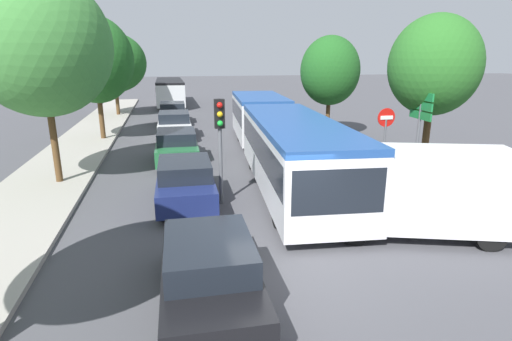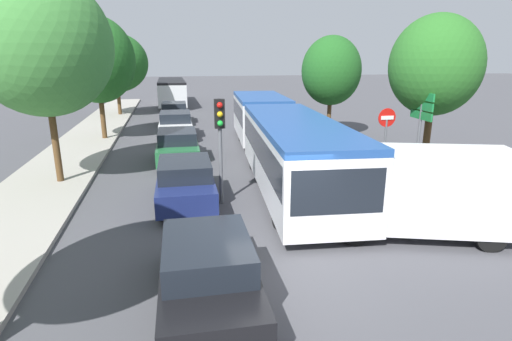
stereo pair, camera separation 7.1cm
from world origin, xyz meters
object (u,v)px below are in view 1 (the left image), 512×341
object	(u,v)px
tree_left_mid	(43,49)
tree_right_mid	(330,73)
queued_car_green	(177,146)
tree_left_distant	(114,64)
queued_car_white	(174,125)
direction_sign_post	(420,117)
traffic_light	(220,128)
queued_car_navy	(185,181)
queued_car_black	(209,271)
queued_car_graphite	(173,113)
white_van	(424,190)
city_bus_rear	(170,90)
articulated_bus	(276,131)
no_entry_sign	(385,133)
tree_right_near	(433,68)
tree_left_far	(95,60)

from	to	relation	value
tree_left_mid	tree_right_mid	world-z (taller)	tree_left_mid
queued_car_green	tree_left_distant	size ratio (longest dim) A/B	0.66
queued_car_white	tree_left_distant	size ratio (longest dim) A/B	0.68
direction_sign_post	tree_left_mid	bearing A→B (deg)	-8.48
traffic_light	tree_left_mid	bearing A→B (deg)	-119.22
queued_car_white	direction_sign_post	size ratio (longest dim) A/B	1.24
queued_car_navy	direction_sign_post	world-z (taller)	direction_sign_post
queued_car_black	direction_sign_post	xyz separation A→B (m)	(8.33, 5.94, 1.85)
queued_car_graphite	tree_left_distant	distance (m)	7.25
white_van	traffic_light	size ratio (longest dim) A/B	1.58
tree_left_distant	queued_car_black	bearing A→B (deg)	-80.81
city_bus_rear	direction_sign_post	size ratio (longest dim) A/B	3.20
city_bus_rear	tree_right_mid	size ratio (longest dim) A/B	1.96
queued_car_white	direction_sign_post	distance (m)	14.30
queued_car_navy	queued_car_green	bearing A→B (deg)	2.34
tree_left_mid	queued_car_navy	bearing A→B (deg)	-34.42
articulated_bus	tree_left_mid	size ratio (longest dim) A/B	2.33
queued_car_green	tree_left_distant	bearing A→B (deg)	15.90
queued_car_black	no_entry_sign	distance (m)	10.01
city_bus_rear	queued_car_navy	distance (m)	29.64
articulated_bus	no_entry_sign	xyz separation A→B (m)	(3.35, -3.35, 0.39)
articulated_bus	traffic_light	size ratio (longest dim) A/B	5.14
city_bus_rear	tree_right_near	size ratio (longest dim) A/B	1.86
queued_car_navy	tree_right_mid	world-z (taller)	tree_right_mid
queued_car_green	tree_left_far	distance (m)	8.16
queued_car_black	tree_right_near	xyz separation A→B (m)	(9.19, 6.73, 3.52)
white_van	direction_sign_post	distance (m)	4.81
city_bus_rear	queued_car_green	bearing A→B (deg)	179.86
queued_car_navy	white_van	bearing A→B (deg)	-120.96
queued_car_navy	tree_left_distant	size ratio (longest dim) A/B	0.64
traffic_light	tree_right_near	size ratio (longest dim) A/B	0.55
articulated_bus	tree_left_distant	world-z (taller)	tree_left_distant
white_van	tree_right_near	bearing A→B (deg)	-106.34
queued_car_green	direction_sign_post	distance (m)	10.27
city_bus_rear	tree_left_far	bearing A→B (deg)	167.29
city_bus_rear	queued_car_green	size ratio (longest dim) A/B	2.68
queued_car_navy	tree_left_mid	distance (m)	6.88
queued_car_graphite	queued_car_green	bearing A→B (deg)	-179.06
queued_car_green	queued_car_graphite	size ratio (longest dim) A/B	0.98
tree_left_far	queued_car_navy	bearing A→B (deg)	-70.33
queued_car_white	tree_left_distant	world-z (taller)	tree_left_distant
queued_car_black	queued_car_graphite	size ratio (longest dim) A/B	0.94
queued_car_white	tree_right_near	xyz separation A→B (m)	(9.38, -10.55, 3.46)
articulated_bus	tree_right_near	bearing A→B (deg)	63.08
queued_car_green	no_entry_sign	bearing A→B (deg)	-120.09
traffic_light	articulated_bus	bearing A→B (deg)	147.85
tree_left_mid	tree_left_far	xyz separation A→B (m)	(0.40, 8.42, -0.41)
queued_car_black	tree_left_distant	distance (m)	28.21
queued_car_graphite	tree_right_mid	size ratio (longest dim) A/B	0.75
queued_car_green	queued_car_graphite	xyz separation A→B (m)	(0.09, 11.58, 0.01)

